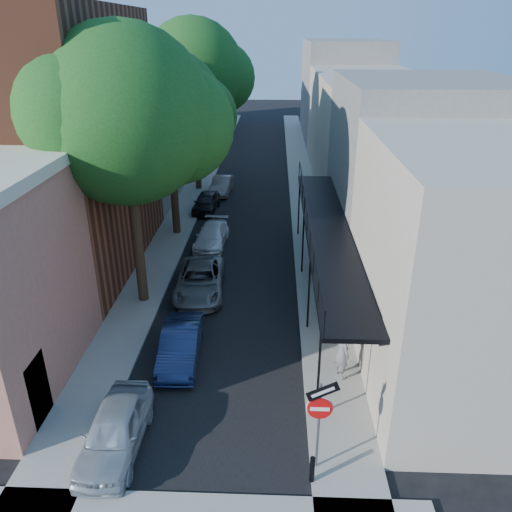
# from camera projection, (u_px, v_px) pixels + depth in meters

# --- Properties ---
(ground) EXTENTS (160.00, 160.00, 0.00)m
(ground) POSITION_uv_depth(u_px,v_px,m) (196.00, 496.00, 12.87)
(ground) COLOR black
(ground) RESTS_ON ground
(road_surface) EXTENTS (6.00, 64.00, 0.01)m
(road_surface) POSITION_uv_depth(u_px,v_px,m) (251.00, 179.00, 40.15)
(road_surface) COLOR black
(road_surface) RESTS_ON ground
(sidewalk_left) EXTENTS (2.00, 64.00, 0.12)m
(sidewalk_left) POSITION_uv_depth(u_px,v_px,m) (202.00, 178.00, 40.27)
(sidewalk_left) COLOR gray
(sidewalk_left) RESTS_ON ground
(sidewalk_right) EXTENTS (2.00, 64.00, 0.12)m
(sidewalk_right) POSITION_uv_depth(u_px,v_px,m) (301.00, 179.00, 39.99)
(sidewalk_right) COLOR gray
(sidewalk_right) RESTS_ON ground
(buildings_left) EXTENTS (10.10, 59.10, 12.00)m
(buildings_left) POSITION_uv_depth(u_px,v_px,m) (126.00, 118.00, 37.31)
(buildings_left) COLOR tan
(buildings_left) RESTS_ON ground
(buildings_right) EXTENTS (9.80, 55.00, 10.00)m
(buildings_right) POSITION_uv_depth(u_px,v_px,m) (370.00, 125.00, 37.54)
(buildings_right) COLOR #B5A995
(buildings_right) RESTS_ON ground
(sign_post) EXTENTS (0.89, 0.17, 2.99)m
(sign_post) POSITION_uv_depth(u_px,v_px,m) (320.00, 412.00, 12.80)
(sign_post) COLOR #595B60
(sign_post) RESTS_ON ground
(bollard) EXTENTS (0.14, 0.14, 0.80)m
(bollard) POSITION_uv_depth(u_px,v_px,m) (312.00, 469.00, 13.00)
(bollard) COLOR black
(bollard) RESTS_ON sidewalk_right
(oak_near) EXTENTS (7.48, 6.80, 11.42)m
(oak_near) POSITION_uv_depth(u_px,v_px,m) (138.00, 118.00, 19.05)
(oak_near) COLOR #312013
(oak_near) RESTS_ON ground
(oak_mid) EXTENTS (6.60, 6.00, 10.20)m
(oak_mid) POSITION_uv_depth(u_px,v_px,m) (176.00, 110.00, 26.65)
(oak_mid) COLOR #312013
(oak_mid) RESTS_ON ground
(oak_far) EXTENTS (7.70, 7.00, 11.90)m
(oak_far) POSITION_uv_depth(u_px,v_px,m) (200.00, 73.00, 34.37)
(oak_far) COLOR #312013
(oak_far) RESTS_ON ground
(parked_car_a) EXTENTS (1.56, 3.84, 1.31)m
(parked_car_a) POSITION_uv_depth(u_px,v_px,m) (115.00, 430.00, 14.09)
(parked_car_a) COLOR #9CA5AD
(parked_car_a) RESTS_ON ground
(parked_car_b) EXTENTS (1.49, 3.86, 1.25)m
(parked_car_b) POSITION_uv_depth(u_px,v_px,m) (181.00, 344.00, 17.98)
(parked_car_b) COLOR #162246
(parked_car_b) RESTS_ON ground
(parked_car_c) EXTENTS (2.37, 4.70, 1.27)m
(parked_car_c) POSITION_uv_depth(u_px,v_px,m) (200.00, 280.00, 22.54)
(parked_car_c) COLOR slate
(parked_car_c) RESTS_ON ground
(parked_car_d) EXTENTS (1.79, 4.01, 1.14)m
(parked_car_d) POSITION_uv_depth(u_px,v_px,m) (212.00, 236.00, 27.55)
(parked_car_d) COLOR white
(parked_car_d) RESTS_ON ground
(parked_car_e) EXTENTS (1.69, 3.68, 1.22)m
(parked_car_e) POSITION_uv_depth(u_px,v_px,m) (206.00, 202.00, 32.85)
(parked_car_e) COLOR black
(parked_car_e) RESTS_ON ground
(parked_car_f) EXTENTS (1.48, 3.75, 1.21)m
(parked_car_f) POSITION_uv_depth(u_px,v_px,m) (222.00, 185.00, 36.41)
(parked_car_f) COLOR slate
(parked_car_f) RESTS_ON ground
(pedestrian) EXTENTS (0.72, 0.84, 1.95)m
(pedestrian) POSITION_uv_depth(u_px,v_px,m) (342.00, 352.00, 16.74)
(pedestrian) COLOR slate
(pedestrian) RESTS_ON sidewalk_right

